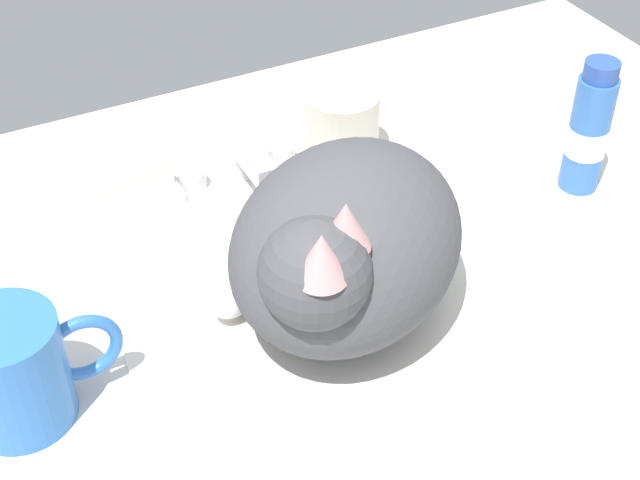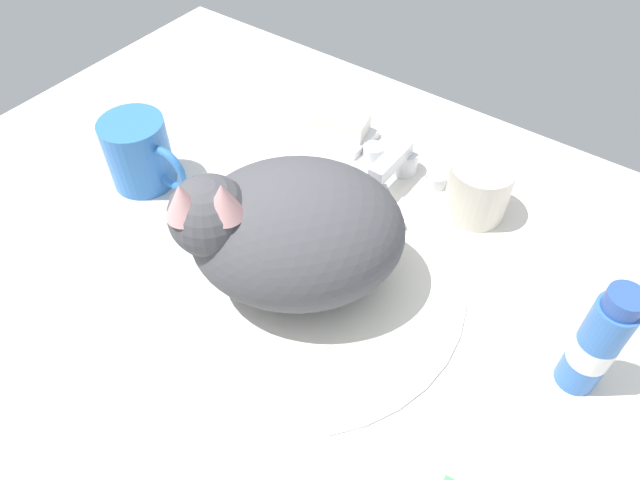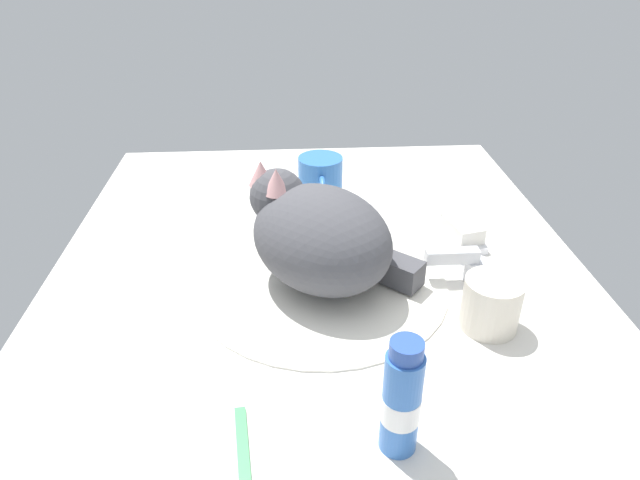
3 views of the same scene
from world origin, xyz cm
name	(u,v)px [view 1 (image 1 of 3)]	position (x,y,z in cm)	size (l,w,h in cm)	color
ground_plane	(345,327)	(0.00, 0.00, -1.50)	(110.00, 82.50, 3.00)	silver
sink_basin	(345,312)	(0.00, 0.00, 0.31)	(37.14, 37.14, 0.63)	white
faucet	(242,161)	(0.00, 21.88, 2.23)	(12.55, 9.64, 5.25)	silver
cat	(341,246)	(-0.73, -0.43, 8.15)	(28.29, 28.72, 16.54)	#4C4C51
coffee_mug	(16,370)	(-26.42, 1.54, 4.61)	(12.44, 8.16, 9.22)	#3372C6
rinse_cup	(342,124)	(11.00, 21.47, 3.60)	(7.60, 7.60, 7.20)	silver
soap_dish	(131,193)	(-10.93, 24.02, 0.60)	(9.00, 6.40, 1.20)	white
soap_bar	(128,177)	(-10.93, 24.02, 2.53)	(7.56, 4.29, 2.66)	white
toothpaste_bottle	(589,130)	(29.43, 5.96, 6.42)	(3.94, 3.94, 13.77)	#3870C6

